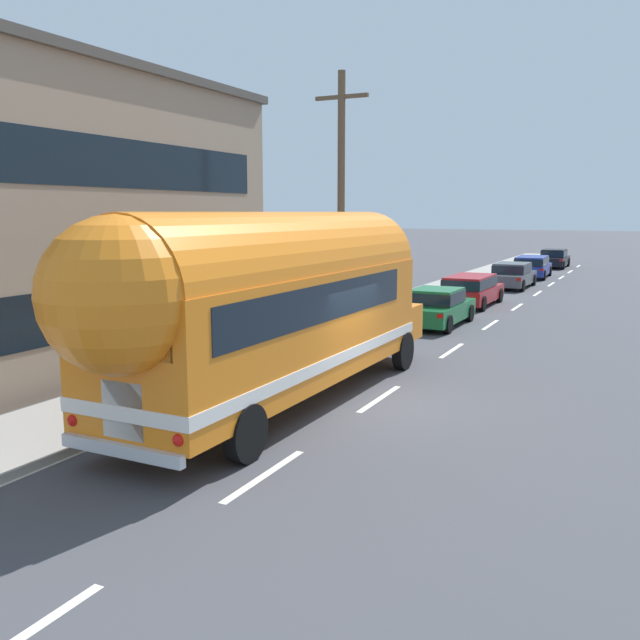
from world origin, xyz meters
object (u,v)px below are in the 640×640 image
Objects in this scene: car_lead at (436,306)px; car_second at (471,288)px; car_fourth at (532,265)px; car_fifth at (554,258)px; utility_pole at (341,202)px; painted_bus at (272,301)px; car_third at (512,274)px.

car_second is at bearing 91.62° from car_lead.
car_fourth is 1.03× the size of car_fifth.
utility_pole reaches higher than painted_bus.
car_third is at bearing 82.94° from utility_pole.
car_second is 14.71m from car_fourth.
car_lead is (2.15, 3.72, -3.69)m from utility_pole.
utility_pole is at bearing -120.08° from car_lead.
painted_bus is 17.85m from car_second.
car_lead and car_third have the same top height.
car_lead is 29.48m from car_fifth.
car_lead is 0.94× the size of car_second.
car_second is at bearing 90.66° from painted_bus.
car_fifth is at bearing 89.31° from car_third.
car_second is 8.29m from car_third.
car_lead and car_fourth have the same top height.
car_lead is 0.94× the size of car_fifth.
utility_pole reaches higher than car_fifth.
painted_bus is 2.59× the size of car_second.
painted_bus reaches higher than car_fifth.
painted_bus is 2.75× the size of car_lead.
car_second is 0.97× the size of car_third.
painted_bus reaches higher than car_second.
car_second is 23.66m from car_fifth.
painted_bus is 41.47m from car_fifth.
car_fourth is (0.09, 20.53, 0.06)m from car_lead.
car_second is (-0.16, 5.82, 0.06)m from car_lead.
utility_pole is 1.77× the size of car_fourth.
car_fourth is at bearing 89.76° from car_lead.
car_fourth is at bearing -90.97° from car_fifth.
car_third is at bearing 88.50° from car_second.
utility_pole is 33.48m from car_fifth.
utility_pole is at bearing 104.90° from painted_bus.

